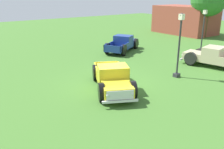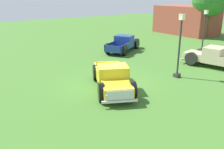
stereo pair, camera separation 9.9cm
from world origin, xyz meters
The scene contains 7 objects.
ground_plane centered at (0.00, 0.00, 0.00)m, with size 80.00×80.00×0.00m, color #3D6B28.
pickup_truck_foreground centered at (1.12, -0.85, 0.72)m, with size 5.22×3.83×1.52m.
pickup_truck_behind_left centered at (-6.65, 6.25, 0.71)m, with size 3.86×5.12×1.50m.
pickup_truck_behind_right centered at (1.60, 8.24, 0.73)m, with size 5.27×2.88×1.53m.
lamp_post_near centered at (-1.99, 12.17, 2.07)m, with size 0.36×0.36×3.95m.
lamp_post_far centered at (1.64, 4.11, 2.21)m, with size 0.36×0.36×4.22m.
brick_pavilion centered at (-10.05, 19.96, 1.86)m, with size 7.88×4.93×3.72m.
Camera 1 is at (11.52, -8.67, 5.38)m, focal length 39.13 mm.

